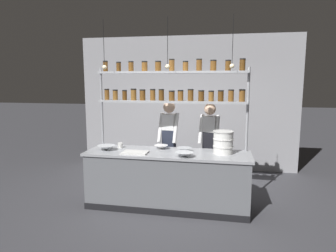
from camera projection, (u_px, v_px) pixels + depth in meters
The scene contains 14 objects.
ground_plane at pixel (168, 206), 4.98m from camera, with size 40.00×40.00×0.00m, color #3D3D42.
back_wall at pixel (187, 103), 7.02m from camera, with size 5.06×0.12×3.07m, color #939399.
prep_counter at pixel (168, 179), 4.91m from camera, with size 2.66×0.76×0.92m.
spice_shelf_unit at pixel (172, 90), 5.01m from camera, with size 2.55×0.28×2.42m.
chef_left at pixel (169, 140), 5.49m from camera, with size 0.39×0.32×1.70m.
chef_center at pixel (209, 142), 5.44m from camera, with size 0.39×0.31×1.67m.
container_stack at pixel (223, 142), 4.72m from camera, with size 0.32×0.32×0.36m.
cutting_board at pixel (135, 152), 4.76m from camera, with size 0.40×0.26×0.02m.
prep_bowl_near_left at pixel (184, 155), 4.52m from camera, with size 0.28×0.28×0.08m.
prep_bowl_center_front at pixel (106, 148), 4.97m from camera, with size 0.29×0.29×0.08m.
prep_bowl_center_back at pixel (161, 147), 5.06m from camera, with size 0.23×0.23×0.06m.
prep_bowl_near_right at pixel (184, 150), 4.85m from camera, with size 0.25×0.25×0.07m.
serving_cup_front at pixel (120, 145), 5.14m from camera, with size 0.09×0.09×0.09m.
pendant_light_row at pixel (166, 64), 4.63m from camera, with size 2.09×0.07×0.78m.
Camera 1 is at (0.90, -4.63, 2.07)m, focal length 32.00 mm.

